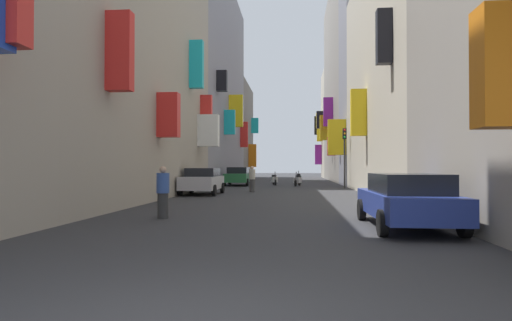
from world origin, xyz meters
name	(u,v)px	position (x,y,z in m)	size (l,w,h in m)	color
ground_plane	(281,186)	(0.00, 30.00, 0.00)	(140.00, 140.00, 0.00)	#2D2D30
building_left_mid_a	(109,49)	(-7.99, 16.60, 7.29)	(7.31, 19.42, 14.59)	#9E9384
building_left_mid_b	(200,82)	(-7.99, 37.07, 9.65)	(7.31, 21.55, 19.31)	gray
building_left_mid_c	(227,132)	(-7.99, 53.93, 6.25)	(7.04, 12.15, 12.51)	slate
building_right_mid_a	(422,71)	(8.00, 20.30, 6.73)	(6.84, 17.22, 13.45)	#BCB29E
building_right_mid_b	(380,76)	(7.98, 31.86, 8.88)	(7.36, 5.91, 17.82)	gray
building_right_mid_c	(358,85)	(7.99, 44.09, 10.51)	(7.33, 18.55, 21.04)	gray
building_right_far	(344,125)	(7.97, 56.70, 7.26)	(7.04, 6.63, 14.54)	#BCB29E
parked_car_blue	(406,199)	(3.85, 7.30, 0.73)	(1.91, 4.48, 1.36)	navy
parked_car_silver	(202,180)	(-3.99, 19.73, 0.77)	(1.99, 3.92, 1.45)	#B7B7BC
parked_car_green	(238,176)	(-3.51, 31.36, 0.78)	(1.99, 4.38, 1.49)	#236638
scooter_silver	(298,180)	(1.33, 30.67, 0.46)	(0.68, 1.91, 1.13)	#ADADB2
scooter_white	(274,179)	(-0.59, 32.34, 0.46)	(0.62, 1.91, 1.13)	silver
scooter_green	(299,178)	(1.49, 37.98, 0.46)	(0.45, 1.86, 1.13)	#287F3D
pedestrian_crossing	(163,193)	(-2.82, 8.75, 0.77)	(0.50, 0.50, 1.55)	#303030
pedestrian_near_left	(252,179)	(-1.48, 22.36, 0.78)	(0.54, 0.54, 1.58)	#3D3D3D
traffic_light_near_corner	(345,147)	(4.61, 27.11, 2.89)	(0.26, 0.34, 4.24)	#2D2D2D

